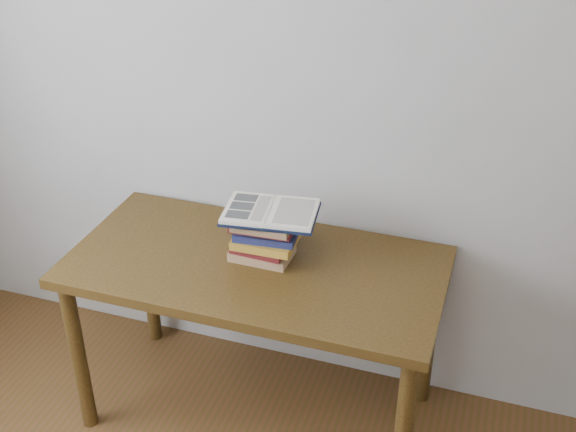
% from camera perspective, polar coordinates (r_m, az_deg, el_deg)
% --- Properties ---
extents(desk, '(1.39, 0.69, 0.74)m').
position_cam_1_polar(desk, '(2.72, -2.55, -5.40)').
color(desk, '#4D3613').
rests_on(desk, ground).
extents(book_stack, '(0.25, 0.20, 0.18)m').
position_cam_1_polar(book_stack, '(2.64, -1.89, -1.61)').
color(book_stack, '#A47454').
rests_on(book_stack, desk).
extents(open_book, '(0.36, 0.27, 0.03)m').
position_cam_1_polar(open_book, '(2.59, -1.37, 0.31)').
color(open_book, black).
rests_on(open_book, book_stack).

